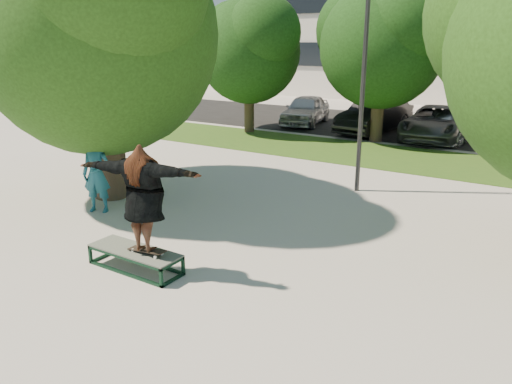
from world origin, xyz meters
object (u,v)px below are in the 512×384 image
Objects in this scene: car_dark at (375,116)px; car_grey at (435,123)px; tree_left at (97,19)px; lamppost at (364,72)px; car_silver_b at (455,124)px; bystander at (97,174)px; car_silver_a at (306,110)px; grind_box at (135,259)px.

car_dark is 2.62m from car_grey.
tree_left is 6.70m from lamppost.
car_silver_b is at bearing 20.76° from car_grey.
bystander is at bearing -90.11° from car_dark.
grind_box is at bearing -84.35° from car_silver_a.
tree_left reaches higher than car_dark.
car_dark is at bearing 173.32° from car_grey.
grind_box is at bearing -54.25° from bystander.
car_dark is at bearing 78.66° from tree_left.
car_silver_a is at bearing 170.76° from car_grey.
car_silver_b is at bearing 82.49° from grind_box.
lamppost is at bearing 77.72° from grind_box.
car_dark reaches higher than car_silver_a.
tree_left is 13.49m from car_dark.
lamppost reaches higher than grind_box.
grind_box is (3.82, -2.87, -4.23)m from tree_left.
grind_box is at bearing -78.06° from car_dark.
car_grey is at bearing 67.73° from tree_left.
car_silver_b is (3.35, 0.24, -0.11)m from car_dark.
car_silver_b is (0.74, 0.34, -0.03)m from car_grey.
lamppost is at bearing -93.51° from car_grey.
car_silver_a is (-1.08, 13.16, -3.72)m from tree_left.
car_grey reaches higher than grind_box.
lamppost is 3.30× the size of bystander.
car_grey is at bearing 90.81° from lamppost.
car_silver_a reaches higher than car_silver_b.
lamppost is at bearing 23.83° from bystander.
car_dark is at bearing 94.64° from grind_box.
lamppost is 1.25× the size of car_grey.
grind_box is at bearing -102.28° from lamppost.
tree_left is 14.15m from car_grey.
bystander is 14.35m from car_silver_a.
bystander is (0.76, -1.07, -3.50)m from tree_left.
car_grey is at bearing 48.34° from bystander.
grind_box is 15.56m from car_grey.
car_dark is at bearing -165.15° from car_silver_b.
car_dark is (3.63, -0.43, 0.05)m from car_silver_a.
tree_left reaches higher than car_grey.
tree_left reaches higher than grind_box.
grind_box is 15.66m from car_dark.
car_dark reaches higher than grind_box.
car_grey is at bearing -144.12° from car_silver_b.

